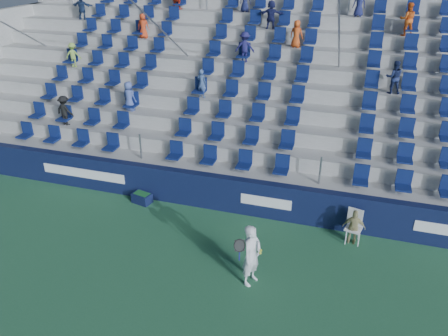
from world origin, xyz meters
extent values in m
plane|color=#2B643F|center=(0.00, 0.00, 0.00)|extent=(70.00, 70.00, 0.00)
cube|color=#0F1739|center=(0.00, 3.15, 0.60)|extent=(24.00, 0.30, 1.20)
cube|color=white|center=(-5.00, 2.99, 0.62)|extent=(3.20, 0.02, 0.34)
cube|color=white|center=(1.50, 2.99, 0.62)|extent=(1.60, 0.02, 0.34)
cube|color=#A8A9A3|center=(0.00, 3.72, 0.60)|extent=(24.00, 0.85, 1.20)
cube|color=#A8A9A3|center=(0.00, 4.57, 0.85)|extent=(24.00, 0.85, 1.70)
cube|color=#A8A9A3|center=(0.00, 5.42, 1.10)|extent=(24.00, 0.85, 2.20)
cube|color=#A8A9A3|center=(0.00, 6.28, 1.35)|extent=(24.00, 0.85, 2.70)
cube|color=#A8A9A3|center=(0.00, 7.12, 1.60)|extent=(24.00, 0.85, 3.20)
cube|color=#A8A9A3|center=(0.00, 7.97, 1.85)|extent=(24.00, 0.85, 3.70)
cube|color=#A8A9A3|center=(0.00, 8.82, 2.10)|extent=(24.00, 0.85, 4.20)
cube|color=#A8A9A3|center=(0.00, 9.68, 2.35)|extent=(24.00, 0.85, 4.70)
cube|color=#A8A9A3|center=(0.00, 10.52, 2.60)|extent=(24.00, 0.85, 5.20)
cube|color=#A8A9A3|center=(0.00, 11.20, 3.10)|extent=(24.00, 0.50, 6.20)
cube|color=#0D1B4E|center=(0.00, 3.72, 1.55)|extent=(16.05, 0.50, 0.70)
cube|color=#0D1B4E|center=(0.00, 4.57, 2.05)|extent=(16.05, 0.50, 0.70)
cube|color=#0D1B4E|center=(0.00, 5.42, 2.55)|extent=(16.05, 0.50, 0.70)
cube|color=#0D1B4E|center=(0.00, 6.28, 3.05)|extent=(16.05, 0.50, 0.70)
cube|color=#0D1B4E|center=(0.00, 7.12, 3.55)|extent=(16.05, 0.50, 0.70)
cube|color=#0D1B4E|center=(0.00, 7.97, 4.05)|extent=(16.05, 0.50, 0.70)
cube|color=#0D1B4E|center=(0.00, 8.82, 4.55)|extent=(16.05, 0.50, 0.70)
cube|color=#0D1B4E|center=(0.00, 9.68, 5.05)|extent=(16.05, 0.50, 0.70)
cube|color=#0D1B4E|center=(0.00, 10.52, 5.55)|extent=(16.05, 0.50, 0.70)
cylinder|color=gray|center=(-3.00, 7.12, 4.35)|extent=(0.06, 7.68, 4.55)
cylinder|color=gray|center=(3.00, 7.12, 4.35)|extent=(0.06, 7.68, 4.55)
cylinder|color=gray|center=(-9.80, 7.12, 4.35)|extent=(0.06, 7.68, 4.55)
imported|color=navy|center=(-8.64, 9.62, 5.26)|extent=(1.06, 0.37, 1.12)
imported|color=navy|center=(-0.54, 7.93, 4.27)|extent=(0.78, 0.50, 1.14)
imported|color=#445696|center=(-4.26, 5.38, 2.75)|extent=(0.60, 0.46, 1.11)
imported|color=#CB4817|center=(1.26, 8.77, 4.71)|extent=(0.54, 0.41, 1.01)
imported|color=#39517E|center=(-1.70, 6.23, 3.22)|extent=(0.43, 0.33, 1.04)
imported|color=red|center=(-5.19, 8.77, 4.70)|extent=(0.53, 0.39, 1.01)
imported|color=#86AD45|center=(-7.63, 7.08, 3.69)|extent=(0.70, 0.50, 0.98)
imported|color=#191D4B|center=(3.40, 10.47, 5.69)|extent=(0.52, 0.38, 0.99)
imported|color=orange|center=(5.20, 9.62, 5.29)|extent=(0.63, 0.52, 1.18)
imported|color=black|center=(-6.52, 4.52, 2.26)|extent=(0.77, 0.51, 1.11)
imported|color=#1A1F50|center=(0.08, 9.62, 5.25)|extent=(1.02, 0.33, 1.10)
imported|color=navy|center=(4.89, 7.08, 3.76)|extent=(0.59, 0.48, 1.11)
imported|color=silver|center=(1.77, 0.03, 0.85)|extent=(0.59, 0.72, 1.69)
cylinder|color=navy|center=(1.52, -0.22, 0.97)|extent=(0.03, 0.03, 0.28)
torus|color=black|center=(1.52, -0.22, 1.27)|extent=(0.30, 0.17, 0.28)
plane|color=#262626|center=(1.52, -0.22, 1.27)|extent=(0.30, 0.16, 0.29)
sphere|color=#CBD932|center=(2.02, -0.17, 1.13)|extent=(0.07, 0.07, 0.07)
sphere|color=#CBD932|center=(2.02, -0.11, 1.16)|extent=(0.07, 0.07, 0.07)
cube|color=white|center=(4.17, 2.55, 0.46)|extent=(0.53, 0.53, 0.04)
cube|color=white|center=(4.17, 2.76, 0.73)|extent=(0.44, 0.15, 0.54)
cylinder|color=white|center=(3.99, 2.37, 0.22)|extent=(0.03, 0.03, 0.44)
cylinder|color=white|center=(4.35, 2.37, 0.22)|extent=(0.03, 0.03, 0.44)
cylinder|color=white|center=(3.99, 2.73, 0.22)|extent=(0.03, 0.03, 0.44)
cylinder|color=white|center=(4.35, 2.73, 0.22)|extent=(0.03, 0.03, 0.44)
imported|color=tan|center=(4.17, 2.50, 0.55)|extent=(0.65, 0.29, 1.09)
cube|color=#0F1639|center=(-2.66, 2.75, 0.17)|extent=(0.70, 0.54, 0.34)
cube|color=#1E662D|center=(-2.66, 2.75, 0.25)|extent=(0.56, 0.40, 0.20)
camera|label=1|loc=(3.66, -8.45, 7.69)|focal=35.00mm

